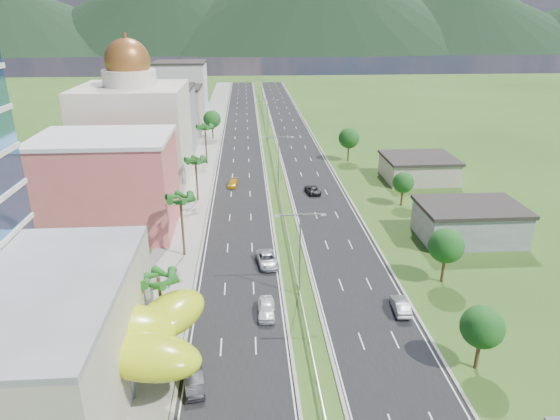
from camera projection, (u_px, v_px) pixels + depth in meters
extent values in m
plane|color=#2D5119|center=(309.00, 344.00, 53.10)|extent=(500.00, 500.00, 0.00)
cube|color=black|center=(241.00, 143.00, 136.18)|extent=(11.00, 260.00, 0.04)
cube|color=black|center=(296.00, 142.00, 137.14)|extent=(11.00, 260.00, 0.04)
cube|color=gray|center=(206.00, 143.00, 135.56)|extent=(7.00, 260.00, 0.12)
cube|color=gray|center=(272.00, 158.00, 119.73)|extent=(0.08, 216.00, 0.28)
cube|color=gray|center=(260.00, 95.00, 214.54)|extent=(0.10, 0.12, 0.70)
cylinder|color=gray|center=(300.00, 255.00, 60.37)|extent=(0.20, 0.20, 11.00)
cube|color=gray|center=(288.00, 215.00, 58.34)|extent=(2.88, 0.12, 0.12)
cube|color=gray|center=(313.00, 214.00, 58.53)|extent=(2.88, 0.12, 0.12)
cube|color=silver|center=(277.00, 216.00, 58.30)|extent=(0.60, 0.25, 0.18)
cube|color=silver|center=(323.00, 215.00, 58.64)|extent=(0.60, 0.25, 0.18)
cylinder|color=gray|center=(278.00, 163.00, 97.51)|extent=(0.20, 0.20, 11.00)
cube|color=gray|center=(271.00, 137.00, 95.48)|extent=(2.88, 0.12, 0.12)
cube|color=gray|center=(286.00, 137.00, 95.67)|extent=(2.88, 0.12, 0.12)
cube|color=silver|center=(264.00, 138.00, 95.44)|extent=(0.60, 0.25, 0.18)
cube|color=silver|center=(292.00, 137.00, 95.79)|extent=(0.60, 0.25, 0.18)
cylinder|color=gray|center=(268.00, 119.00, 139.30)|extent=(0.20, 0.20, 11.00)
cube|color=gray|center=(262.00, 100.00, 137.27)|extent=(2.88, 0.12, 0.12)
cube|color=gray|center=(273.00, 100.00, 137.45)|extent=(2.88, 0.12, 0.12)
cube|color=silver|center=(258.00, 100.00, 137.22)|extent=(0.60, 0.25, 0.18)
cube|color=silver|center=(277.00, 100.00, 137.57)|extent=(0.60, 0.25, 0.18)
cylinder|color=gray|center=(262.00, 95.00, 181.08)|extent=(0.20, 0.20, 11.00)
cube|color=gray|center=(258.00, 80.00, 179.05)|extent=(2.88, 0.12, 0.12)
cube|color=gray|center=(266.00, 80.00, 179.24)|extent=(2.88, 0.12, 0.12)
cube|color=silver|center=(254.00, 80.00, 179.01)|extent=(0.60, 0.25, 0.18)
cube|color=silver|center=(269.00, 80.00, 179.36)|extent=(0.60, 0.25, 0.18)
cylinder|color=gray|center=(69.00, 349.00, 48.98)|extent=(0.50, 0.50, 4.00)
cylinder|color=gray|center=(131.00, 381.00, 44.78)|extent=(0.50, 0.50, 4.00)
cylinder|color=gray|center=(75.00, 407.00, 41.74)|extent=(0.50, 0.50, 4.00)
cylinder|color=gray|center=(162.00, 346.00, 49.55)|extent=(0.50, 0.50, 4.00)
cube|color=#D55B57|center=(108.00, 186.00, 78.29)|extent=(20.00, 15.00, 15.00)
cube|color=beige|center=(136.00, 137.00, 98.73)|extent=(20.00, 20.00, 20.00)
cylinder|color=beige|center=(129.00, 78.00, 94.52)|extent=(10.00, 10.00, 3.00)
sphere|color=brown|center=(128.00, 61.00, 93.42)|extent=(8.40, 8.40, 8.40)
cube|color=slate|center=(161.00, 122.00, 122.74)|extent=(16.00, 15.00, 16.00)
cube|color=#ADA18E|center=(173.00, 112.00, 143.71)|extent=(16.00, 15.00, 13.00)
cube|color=silver|center=(182.00, 92.00, 164.16)|extent=(16.00, 15.00, 18.00)
cube|color=slate|center=(469.00, 224.00, 77.18)|extent=(15.00, 10.00, 5.00)
cube|color=#ADA18E|center=(418.00, 169.00, 105.28)|extent=(14.00, 12.00, 4.40)
cylinder|color=#47301C|center=(162.00, 309.00, 52.60)|extent=(0.36, 0.36, 7.50)
cylinder|color=#47301C|center=(183.00, 227.00, 70.89)|extent=(0.36, 0.36, 9.00)
cylinder|color=#47301C|center=(197.00, 180.00, 92.43)|extent=(0.36, 0.36, 8.00)
cylinder|color=#47301C|center=(206.00, 145.00, 115.50)|extent=(0.36, 0.36, 8.80)
cylinder|color=#47301C|center=(213.00, 130.00, 139.43)|extent=(0.40, 0.40, 4.90)
sphere|color=#1E591B|center=(212.00, 119.00, 138.28)|extent=(4.90, 4.90, 4.90)
cylinder|color=#47301C|center=(478.00, 350.00, 48.71)|extent=(0.40, 0.40, 4.20)
sphere|color=#1E591B|center=(482.00, 327.00, 47.72)|extent=(4.20, 4.20, 4.20)
cylinder|color=#47301C|center=(443.00, 266.00, 64.62)|extent=(0.40, 0.40, 4.55)
sphere|color=#1E591B|center=(446.00, 246.00, 63.55)|extent=(4.55, 4.55, 4.55)
cylinder|color=#47301C|center=(402.00, 195.00, 90.94)|extent=(0.40, 0.40, 3.85)
sphere|color=#1E591B|center=(403.00, 182.00, 90.03)|extent=(3.85, 3.85, 3.85)
cylinder|color=#47301C|center=(348.00, 151.00, 118.35)|extent=(0.40, 0.40, 4.90)
sphere|color=#1E591B|center=(349.00, 138.00, 117.20)|extent=(4.90, 4.90, 4.90)
imported|color=white|center=(266.00, 309.00, 57.84)|extent=(2.09, 4.92, 1.66)
imported|color=black|center=(194.00, 379.00, 46.72)|extent=(2.52, 5.23, 1.65)
imported|color=#B0B3B8|center=(267.00, 259.00, 69.53)|extent=(3.38, 6.03, 1.59)
imported|color=gold|center=(233.00, 183.00, 101.33)|extent=(2.34, 4.58, 1.27)
imported|color=#94969B|center=(400.00, 305.00, 58.58)|extent=(1.90, 4.80, 1.55)
imported|color=black|center=(313.00, 189.00, 97.54)|extent=(3.04, 5.40, 1.43)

